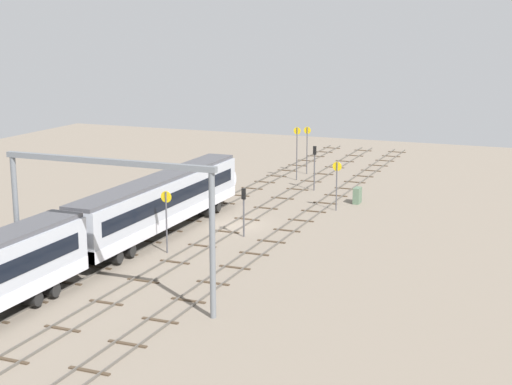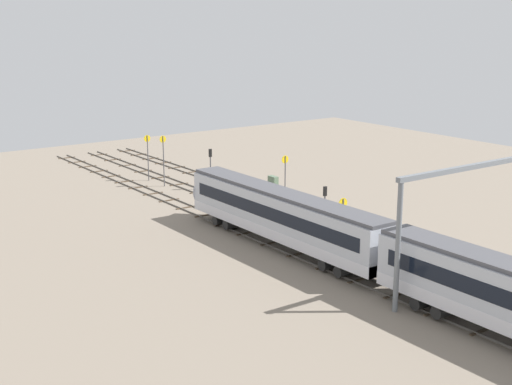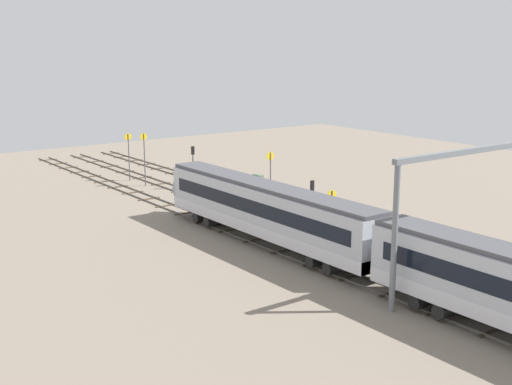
% 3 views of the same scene
% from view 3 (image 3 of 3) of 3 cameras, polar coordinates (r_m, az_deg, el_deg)
% --- Properties ---
extents(ground_plane, '(108.23, 108.23, 0.00)m').
position_cam_3_polar(ground_plane, '(60.34, 1.40, -2.53)').
color(ground_plane, gray).
extents(track_near_foreground, '(92.23, 2.40, 0.16)m').
position_cam_3_polar(track_near_foreground, '(63.19, 4.73, -1.82)').
color(track_near_foreground, '#59544C').
rests_on(track_near_foreground, ground).
extents(track_second_near, '(92.23, 2.40, 0.16)m').
position_cam_3_polar(track_second_near, '(60.33, 1.40, -2.47)').
color(track_second_near, '#59544C').
rests_on(track_second_near, ground).
extents(track_with_train, '(92.23, 2.40, 0.16)m').
position_cam_3_polar(track_with_train, '(57.70, -2.25, -3.18)').
color(track_with_train, '#59544C').
rests_on(track_with_train, ground).
extents(train, '(50.40, 3.24, 4.80)m').
position_cam_3_polar(train, '(44.55, 10.09, -4.64)').
color(train, '#B7BCC6').
rests_on(train, ground).
extents(overhead_gantry, '(0.40, 14.76, 9.23)m').
position_cam_3_polar(overhead_gantry, '(45.08, 17.82, 0.36)').
color(overhead_gantry, slate).
rests_on(overhead_gantry, ground).
extents(speed_sign_near_foreground, '(0.14, 0.81, 5.97)m').
position_cam_3_polar(speed_sign_near_foreground, '(76.10, -9.43, 3.29)').
color(speed_sign_near_foreground, '#4C4C51').
rests_on(speed_sign_near_foreground, ground).
extents(speed_sign_mid_trackside, '(0.14, 0.83, 5.55)m').
position_cam_3_polar(speed_sign_mid_trackside, '(79.47, -10.72, 3.47)').
color(speed_sign_mid_trackside, '#4C4C51').
rests_on(speed_sign_mid_trackside, ground).
extents(speed_sign_far_trackside, '(0.14, 0.89, 4.85)m').
position_cam_3_polar(speed_sign_far_trackside, '(51.46, 6.41, -1.64)').
color(speed_sign_far_trackside, '#4C4C51').
rests_on(speed_sign_far_trackside, ground).
extents(speed_sign_distant_end, '(0.14, 0.87, 4.65)m').
position_cam_3_polar(speed_sign_distant_end, '(70.23, 1.23, 2.13)').
color(speed_sign_distant_end, '#4C4C51').
rests_on(speed_sign_distant_end, ground).
extents(signal_light_trackside_approach, '(0.31, 0.32, 4.08)m').
position_cam_3_polar(signal_light_trackside_approach, '(58.62, 4.76, -0.31)').
color(signal_light_trackside_approach, '#4C4C51').
rests_on(signal_light_trackside_approach, ground).
extents(signal_light_trackside_departure, '(0.31, 0.32, 4.72)m').
position_cam_3_polar(signal_light_trackside_departure, '(73.96, -5.36, 2.66)').
color(signal_light_trackside_departure, '#4C4C51').
rests_on(signal_light_trackside_departure, ground).
extents(relay_cabinet, '(1.30, 0.61, 1.58)m').
position_cam_3_polar(relay_cabinet, '(74.11, 0.19, 0.93)').
color(relay_cabinet, '#597259').
rests_on(relay_cabinet, ground).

